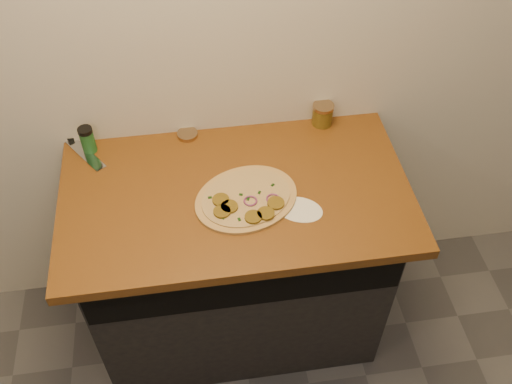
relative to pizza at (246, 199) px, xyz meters
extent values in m
cube|color=beige|center=(-0.03, 0.38, 0.44)|extent=(4.00, 0.02, 2.70)
cube|color=black|center=(-0.03, 0.08, -0.48)|extent=(1.10, 0.60, 0.86)
cube|color=brown|center=(-0.03, 0.05, -0.03)|extent=(1.20, 0.70, 0.04)
cylinder|color=tan|center=(0.00, 0.00, 0.00)|extent=(0.45, 0.45, 0.01)
cylinder|color=beige|center=(0.00, 0.00, 0.00)|extent=(0.40, 0.40, 0.00)
cylinder|color=brown|center=(0.09, -0.04, 0.01)|extent=(0.06, 0.06, 0.01)
cylinder|color=brown|center=(-0.09, 0.00, 0.01)|extent=(0.06, 0.06, 0.01)
cylinder|color=brown|center=(0.01, -0.09, 0.01)|extent=(0.06, 0.06, 0.01)
cylinder|color=brown|center=(0.05, -0.08, 0.01)|extent=(0.06, 0.06, 0.01)
cylinder|color=brown|center=(-0.06, -0.04, 0.01)|extent=(0.06, 0.06, 0.01)
cylinder|color=brown|center=(-0.09, -0.05, 0.01)|extent=(0.06, 0.06, 0.01)
torus|color=#752B5D|center=(0.01, -0.02, 0.01)|extent=(0.05, 0.05, 0.01)
torus|color=#752B5D|center=(0.09, -0.02, 0.01)|extent=(0.05, 0.05, 0.01)
cube|color=black|center=(-0.09, -0.07, 0.01)|extent=(0.01, 0.01, 0.00)
cube|color=black|center=(0.01, -0.01, 0.01)|extent=(0.01, 0.02, 0.00)
cube|color=black|center=(-0.06, -0.02, 0.01)|extent=(0.01, 0.01, 0.00)
cube|color=black|center=(-0.04, -0.09, 0.01)|extent=(0.01, 0.01, 0.00)
cube|color=black|center=(-0.02, 0.01, 0.01)|extent=(0.01, 0.01, 0.00)
cube|color=black|center=(-0.08, -0.08, 0.01)|extent=(0.01, 0.02, 0.00)
cube|color=black|center=(0.05, 0.02, 0.01)|extent=(0.01, 0.02, 0.00)
cube|color=black|center=(0.10, 0.04, 0.01)|extent=(0.02, 0.01, 0.00)
cube|color=black|center=(-0.12, 0.02, 0.01)|extent=(0.01, 0.01, 0.00)
cube|color=#B7BAC1|center=(-0.55, 0.31, -0.01)|extent=(0.16, 0.20, 0.00)
cube|color=black|center=(-0.63, 0.43, 0.00)|extent=(0.09, 0.11, 0.02)
cylinder|color=#9F805C|center=(-0.17, 0.35, 0.00)|extent=(0.09, 0.09, 0.02)
cylinder|color=maroon|center=(0.34, 0.35, 0.03)|extent=(0.08, 0.08, 0.07)
cylinder|color=#9F805C|center=(0.34, 0.35, 0.07)|extent=(0.08, 0.08, 0.01)
cylinder|color=#1B5824|center=(-0.53, 0.33, 0.04)|extent=(0.05, 0.05, 0.09)
cylinder|color=black|center=(-0.53, 0.33, 0.09)|extent=(0.05, 0.05, 0.02)
cylinder|color=silver|center=(0.17, -0.07, -0.01)|extent=(0.21, 0.21, 0.00)
camera|label=1|loc=(-0.15, -1.27, 1.42)|focal=40.00mm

